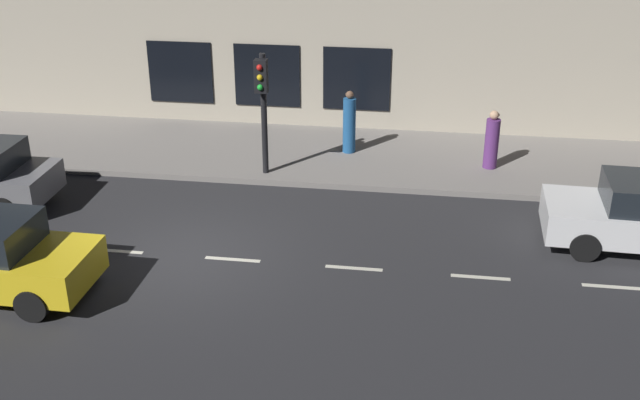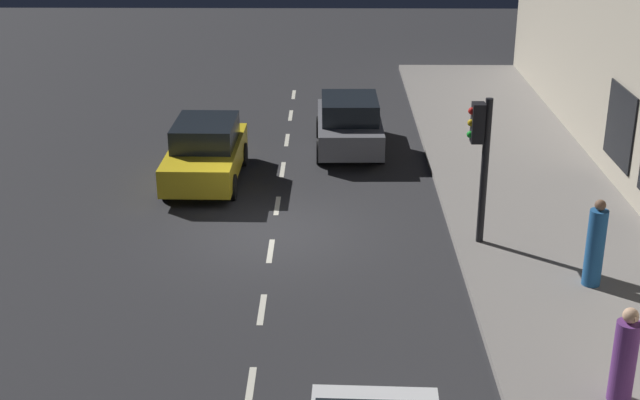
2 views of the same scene
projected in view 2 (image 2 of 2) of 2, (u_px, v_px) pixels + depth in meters
name	position (u px, v px, depth m)	size (l,w,h in m)	color
ground_plane	(273.00, 232.00, 20.05)	(60.00, 60.00, 0.00)	#28282B
sidewalk	(549.00, 231.00, 19.96)	(4.50, 32.00, 0.15)	gray
lane_centre_line	(271.00, 251.00, 19.12)	(0.12, 27.20, 0.01)	beige
traffic_light	(481.00, 148.00, 18.45)	(0.50, 0.32, 3.20)	black
parked_car_1	(206.00, 152.00, 22.87)	(1.90, 4.05, 1.58)	gold
parked_car_2	(349.00, 124.00, 25.20)	(1.93, 3.90, 1.58)	slate
pedestrian_0	(595.00, 246.00, 17.04)	(0.49, 0.49, 1.78)	#1E5189
pedestrian_1	(624.00, 358.00, 13.46)	(0.49, 0.49, 1.60)	#5B2D70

